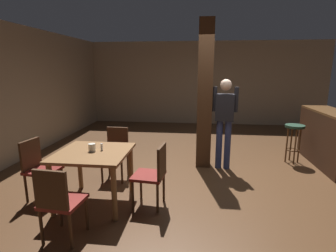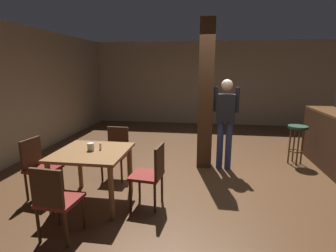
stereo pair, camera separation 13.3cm
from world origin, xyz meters
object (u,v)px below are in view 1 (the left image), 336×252
object	(u,v)px
chair_north	(116,151)
bar_stool_near	(294,134)
chair_south	(59,200)
standing_person	(224,118)
chair_east	(154,172)
bar_counter	(326,138)
dining_table	(94,160)
salt_shaker	(102,147)
napkin_cup	(92,147)
chair_west	(38,166)

from	to	relation	value
chair_north	bar_stool_near	size ratio (longest dim) A/B	1.12
chair_south	standing_person	size ratio (longest dim) A/B	0.52
chair_east	bar_stool_near	bearing A→B (deg)	39.14
standing_person	bar_counter	world-z (taller)	standing_person
chair_east	dining_table	bearing A→B (deg)	179.32
salt_shaker	bar_counter	size ratio (longest dim) A/B	0.05
chair_north	bar_counter	distance (m)	4.09
chair_north	napkin_cup	world-z (taller)	chair_north
chair_south	bar_counter	xyz separation A→B (m)	(4.02, 2.88, 0.05)
chair_west	salt_shaker	xyz separation A→B (m)	(0.97, 0.04, 0.32)
napkin_cup	salt_shaker	size ratio (longest dim) A/B	1.11
chair_south	chair_east	world-z (taller)	same
chair_north	bar_stool_near	xyz separation A→B (m)	(3.37, 1.18, 0.09)
chair_east	salt_shaker	bearing A→B (deg)	174.12
bar_counter	napkin_cup	bearing A→B (deg)	-153.86
bar_counter	bar_stool_near	bearing A→B (deg)	171.04
standing_person	chair_north	bearing A→B (deg)	-160.18
bar_stool_near	bar_counter	bearing A→B (deg)	-8.96
chair_south	napkin_cup	world-z (taller)	chair_south
dining_table	chair_east	bearing A→B (deg)	-0.68
chair_west	salt_shaker	world-z (taller)	chair_west
chair_west	standing_person	size ratio (longest dim) A/B	0.52
chair_east	napkin_cup	size ratio (longest dim) A/B	8.18
chair_north	standing_person	xyz separation A→B (m)	(1.91, 0.69, 0.50)
bar_stool_near	dining_table	bearing A→B (deg)	-148.80
salt_shaker	bar_counter	bearing A→B (deg)	26.15
chair_east	standing_person	bearing A→B (deg)	55.44
chair_south	bar_counter	bearing A→B (deg)	35.55
bar_stool_near	napkin_cup	bearing A→B (deg)	-149.06
chair_west	napkin_cup	xyz separation A→B (m)	(0.85, -0.02, 0.32)
chair_south	chair_east	bearing A→B (deg)	44.72
chair_east	bar_stool_near	distance (m)	3.29
chair_north	chair_west	size ratio (longest dim) A/B	1.00
chair_east	standing_person	xyz separation A→B (m)	(1.09, 1.58, 0.50)
standing_person	chair_east	bearing A→B (deg)	-124.56
dining_table	bar_counter	world-z (taller)	bar_counter
chair_east	salt_shaker	distance (m)	0.83
chair_south	standing_person	xyz separation A→B (m)	(1.99, 2.47, 0.50)
chair_west	salt_shaker	bearing A→B (deg)	2.29
standing_person	bar_stool_near	distance (m)	1.59
salt_shaker	bar_stool_near	bearing A→B (deg)	31.12
bar_stool_near	standing_person	bearing A→B (deg)	-161.29
chair_west	napkin_cup	bearing A→B (deg)	-1.28
chair_east	chair_west	bearing A→B (deg)	178.70
chair_west	bar_stool_near	bearing A→B (deg)	25.45
standing_person	bar_counter	distance (m)	2.12
dining_table	chair_south	xyz separation A→B (m)	(-0.04, -0.90, -0.14)
salt_shaker	bar_counter	distance (m)	4.33
dining_table	bar_stool_near	world-z (taller)	bar_stool_near
chair_south	salt_shaker	distance (m)	1.03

